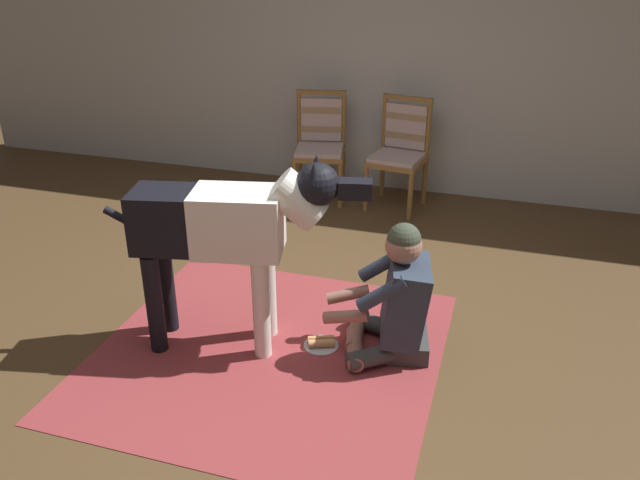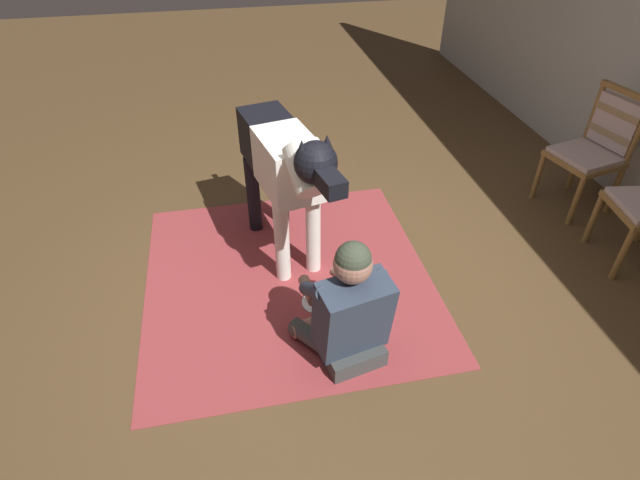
# 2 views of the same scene
# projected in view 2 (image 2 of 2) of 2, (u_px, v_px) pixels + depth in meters

# --- Properties ---
(ground_plane) EXTENTS (15.89, 15.89, 0.00)m
(ground_plane) POSITION_uv_depth(u_px,v_px,m) (303.00, 285.00, 3.49)
(ground_plane) COLOR brown
(area_rug) EXTENTS (2.02, 1.97, 0.01)m
(area_rug) POSITION_uv_depth(u_px,v_px,m) (288.00, 278.00, 3.55)
(area_rug) COLOR #943639
(area_rug) RESTS_ON ground
(dining_chair_left_of_pair) EXTENTS (0.55, 0.55, 0.98)m
(dining_chair_left_of_pair) POSITION_uv_depth(u_px,v_px,m) (596.00, 145.00, 3.98)
(dining_chair_left_of_pair) COLOR olive
(dining_chair_left_of_pair) RESTS_ON ground
(person_sitting_on_floor) EXTENTS (0.68, 0.57, 0.84)m
(person_sitting_on_floor) POSITION_uv_depth(u_px,v_px,m) (348.00, 311.00, 2.83)
(person_sitting_on_floor) COLOR #3B3E3E
(person_sitting_on_floor) RESTS_ON ground
(large_dog) EXTENTS (1.51, 0.50, 1.20)m
(large_dog) POSITION_uv_depth(u_px,v_px,m) (285.00, 165.00, 3.26)
(large_dog) COLOR white
(large_dog) RESTS_ON ground
(hot_dog_on_plate) EXTENTS (0.21, 0.21, 0.06)m
(hot_dog_on_plate) POSITION_uv_depth(u_px,v_px,m) (318.00, 300.00, 3.34)
(hot_dog_on_plate) COLOR silver
(hot_dog_on_plate) RESTS_ON ground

